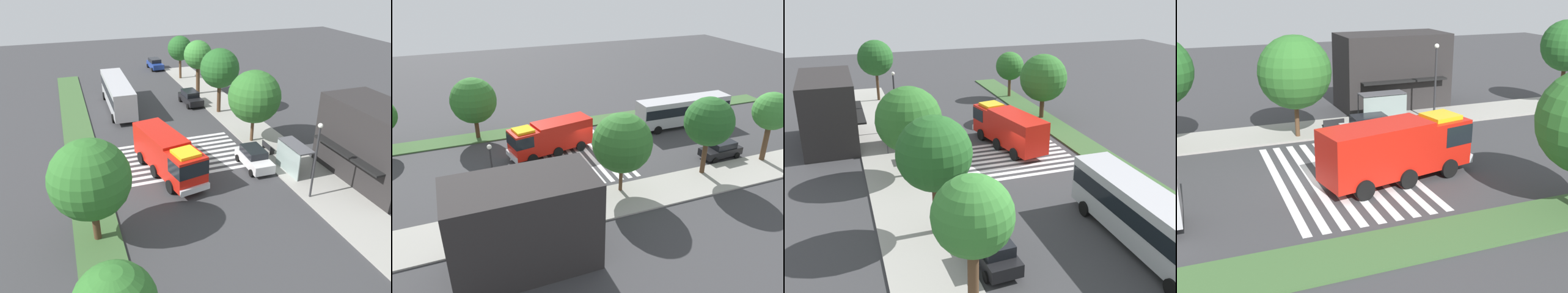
{
  "view_description": "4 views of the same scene",
  "coord_description": "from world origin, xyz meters",
  "views": [
    {
      "loc": [
        31.79,
        -9.07,
        16.6
      ],
      "look_at": [
        2.04,
        1.35,
        1.29
      ],
      "focal_mm": 35.57,
      "sensor_mm": 36.0,
      "label": 1
    },
    {
      "loc": [
        13.45,
        33.54,
        18.07
      ],
      "look_at": [
        0.85,
        1.47,
        1.61
      ],
      "focal_mm": 34.84,
      "sensor_mm": 36.0,
      "label": 2
    },
    {
      "loc": [
        -31.42,
        12.83,
        15.1
      ],
      "look_at": [
        1.14,
        1.93,
        1.47
      ],
      "focal_mm": 40.29,
      "sensor_mm": 36.0,
      "label": 3
    },
    {
      "loc": [
        -6.72,
        -25.11,
        10.94
      ],
      "look_at": [
        3.1,
        0.33,
        1.44
      ],
      "focal_mm": 44.96,
      "sensor_mm": 36.0,
      "label": 4
    }
  ],
  "objects": [
    {
      "name": "street_lamp",
      "position": [
        11.02,
        7.53,
        3.74
      ],
      "size": [
        0.36,
        0.36,
        6.09
      ],
      "color": "#2D2D30",
      "rests_on": "sidewalk"
    },
    {
      "name": "ground_plane",
      "position": [
        0.0,
        0.0,
        0.0
      ],
      "size": [
        120.0,
        120.0,
        0.0
      ],
      "primitive_type": "plane",
      "color": "#38383A"
    },
    {
      "name": "storefront_building",
      "position": [
        10.11,
        13.82,
        3.2
      ],
      "size": [
        9.35,
        5.48,
        6.41
      ],
      "color": "#282626",
      "rests_on": "ground_plane"
    },
    {
      "name": "sidewalk_tree_east",
      "position": [
        0.3,
        7.93,
        4.73
      ],
      "size": [
        5.1,
        5.1,
        7.15
      ],
      "color": "#513823",
      "rests_on": "sidewalk"
    },
    {
      "name": "sidewalk",
      "position": [
        0.0,
        9.21,
        0.07
      ],
      "size": [
        60.0,
        4.56,
        0.14
      ],
      "primitive_type": "cube",
      "color": "#9E9B93",
      "rests_on": "ground_plane"
    },
    {
      "name": "parked_car_east",
      "position": [
        5.09,
        5.73,
        0.9
      ],
      "size": [
        4.41,
        2.15,
        1.75
      ],
      "rotation": [
        0.0,
        0.0,
        -0.02
      ],
      "color": "silver",
      "rests_on": "ground_plane"
    },
    {
      "name": "median_tree_far_west",
      "position": [
        10.6,
        -8.43,
        4.56
      ],
      "size": [
        5.09,
        5.09,
        6.98
      ],
      "color": "#47301E",
      "rests_on": "median_strip"
    },
    {
      "name": "parked_car_mid",
      "position": [
        -12.33,
        5.72,
        0.89
      ],
      "size": [
        4.43,
        2.22,
        1.74
      ],
      "rotation": [
        0.0,
        0.0,
        0.05
      ],
      "color": "black",
      "rests_on": "ground_plane"
    },
    {
      "name": "sidewalk_tree_center",
      "position": [
        -8.39,
        7.93,
        5.35
      ],
      "size": [
        4.51,
        4.51,
        7.49
      ],
      "color": "#47301E",
      "rests_on": "sidewalk"
    },
    {
      "name": "crosswalk",
      "position": [
        1.09,
        0.0,
        0.01
      ],
      "size": [
        7.65,
        12.47,
        0.01
      ],
      "color": "silver",
      "rests_on": "ground_plane"
    },
    {
      "name": "bus_stop_shelter",
      "position": [
        7.04,
        8.2,
        1.89
      ],
      "size": [
        3.5,
        1.4,
        2.46
      ],
      "color": "#4C4C51",
      "rests_on": "sidewalk"
    },
    {
      "name": "sidewalk_tree_west",
      "position": [
        -15.77,
        7.93,
        5.31
      ],
      "size": [
        3.71,
        3.71,
        7.1
      ],
      "color": "#513823",
      "rests_on": "sidewalk"
    },
    {
      "name": "median_strip",
      "position": [
        0.0,
        -8.43,
        0.07
      ],
      "size": [
        60.0,
        3.0,
        0.14
      ],
      "primitive_type": "cube",
      "color": "#3D6033",
      "rests_on": "ground_plane"
    },
    {
      "name": "transit_bus",
      "position": [
        -13.57,
        -3.12,
        2.12
      ],
      "size": [
        11.96,
        2.92,
        3.58
      ],
      "rotation": [
        0.0,
        0.0,
        3.13
      ],
      "color": "#B2B2B7",
      "rests_on": "ground_plane"
    },
    {
      "name": "bench_near_shelter",
      "position": [
        3.04,
        8.22,
        0.59
      ],
      "size": [
        1.6,
        0.5,
        0.9
      ],
      "color": "black",
      "rests_on": "sidewalk"
    },
    {
      "name": "fire_truck",
      "position": [
        4.0,
        -1.65,
        1.96
      ],
      "size": [
        9.35,
        4.27,
        3.43
      ],
      "rotation": [
        0.0,
        0.0,
        0.2
      ],
      "color": "red",
      "rests_on": "ground_plane"
    }
  ]
}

